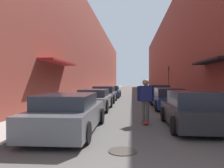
{
  "coord_description": "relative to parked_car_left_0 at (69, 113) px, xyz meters",
  "views": [
    {
      "loc": [
        -0.01,
        -1.85,
        1.72
      ],
      "look_at": [
        -1.32,
        12.09,
        1.52
      ],
      "focal_mm": 35.0,
      "sensor_mm": 36.0,
      "label": 1
    }
  ],
  "objects": [
    {
      "name": "ground",
      "position": [
        2.15,
        21.46,
        -0.62
      ],
      "size": [
        147.4,
        147.4,
        0.0
      ],
      "primitive_type": "plane",
      "color": "#4C4947"
    },
    {
      "name": "curb_strip_left",
      "position": [
        -2.03,
        28.16,
        -0.56
      ],
      "size": [
        1.8,
        67.0,
        0.12
      ],
      "color": "gray",
      "rests_on": "ground"
    },
    {
      "name": "curb_strip_right",
      "position": [
        6.33,
        28.16,
        -0.56
      ],
      "size": [
        1.8,
        67.0,
        0.12
      ],
      "color": "gray",
      "rests_on": "ground"
    },
    {
      "name": "building_row_left",
      "position": [
        -4.93,
        28.16,
        4.76
      ],
      "size": [
        4.9,
        67.0,
        10.76
      ],
      "color": "brown",
      "rests_on": "ground"
    },
    {
      "name": "building_row_right",
      "position": [
        9.23,
        28.16,
        5.44
      ],
      "size": [
        4.9,
        67.0,
        12.12
      ],
      "color": "brown",
      "rests_on": "ground"
    },
    {
      "name": "parked_car_left_0",
      "position": [
        0.0,
        0.0,
        0.0
      ],
      "size": [
        1.97,
        4.63,
        1.28
      ],
      "color": "#515459",
      "rests_on": "ground"
    },
    {
      "name": "parked_car_left_1",
      "position": [
        -0.08,
        5.53,
        -0.01
      ],
      "size": [
        1.86,
        3.95,
        1.23
      ],
      "color": "gray",
      "rests_on": "ground"
    },
    {
      "name": "parked_car_left_2",
      "position": [
        -0.14,
        10.4,
        0.0
      ],
      "size": [
        1.89,
        3.96,
        1.29
      ],
      "color": "#515459",
      "rests_on": "ground"
    },
    {
      "name": "parked_car_left_3",
      "position": [
        -0.14,
        15.48,
        -0.04
      ],
      "size": [
        2.03,
        4.11,
        1.21
      ],
      "color": "navy",
      "rests_on": "ground"
    },
    {
      "name": "parked_car_right_0",
      "position": [
        4.39,
        1.01,
        0.01
      ],
      "size": [
        2.04,
        3.95,
        1.35
      ],
      "color": "#232326",
      "rests_on": "ground"
    },
    {
      "name": "parked_car_right_1",
      "position": [
        4.34,
        6.69,
        -0.01
      ],
      "size": [
        1.86,
        4.66,
        1.28
      ],
      "color": "navy",
      "rests_on": "ground"
    },
    {
      "name": "parked_car_right_2",
      "position": [
        4.26,
        11.63,
        0.04
      ],
      "size": [
        2.07,
        3.94,
        1.38
      ],
      "color": "black",
      "rests_on": "ground"
    },
    {
      "name": "skateboarder",
      "position": [
        2.67,
        1.67,
        0.48
      ],
      "size": [
        0.69,
        0.78,
        1.79
      ],
      "color": "#B2231E",
      "rests_on": "ground"
    },
    {
      "name": "manhole_cover",
      "position": [
        1.9,
        -1.9,
        -0.62
      ],
      "size": [
        0.7,
        0.7,
        0.02
      ],
      "color": "#332D28",
      "rests_on": "ground"
    },
    {
      "name": "traffic_light",
      "position": [
        6.52,
        19.91,
        1.59
      ],
      "size": [
        0.16,
        0.22,
        3.38
      ],
      "color": "#2D2D2D",
      "rests_on": "curb_strip_right"
    }
  ]
}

